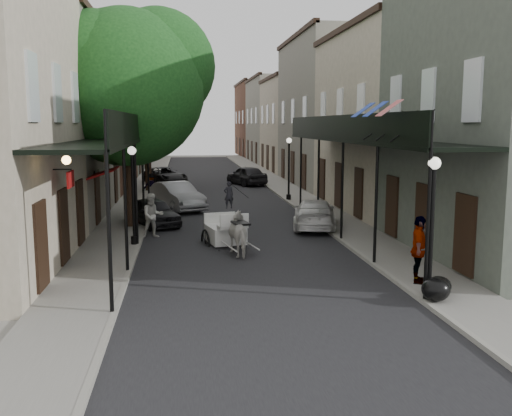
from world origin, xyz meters
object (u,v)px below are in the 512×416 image
object	(u,v)px
tree_far	(152,106)
lamppost_right_far	(289,168)
lamppost_left	(133,194)
pedestrian_sidewalk_right	(419,250)
horse	(241,234)
lamppost_right_near	(432,226)
tree_near	(136,82)
car_left_mid	(177,196)
pedestrian_walking	(153,216)
carriage	(223,218)
car_left_near	(154,212)
pedestrian_sidewalk_left	(151,186)
car_right_far	(247,175)
car_right_near	(314,214)
car_left_far	(165,176)

from	to	relation	value
tree_far	lamppost_right_far	distance (m)	11.05
lamppost_left	pedestrian_sidewalk_right	world-z (taller)	lamppost_left
tree_far	horse	distance (m)	21.04
lamppost_right_near	lamppost_right_far	size ratio (longest dim) A/B	1.00
pedestrian_sidewalk_right	tree_far	bearing A→B (deg)	42.54
tree_near	tree_far	size ratio (longest dim) A/B	1.12
car_left_mid	pedestrian_sidewalk_right	bearing A→B (deg)	-90.18
tree_near	lamppost_right_near	world-z (taller)	tree_near
tree_far	pedestrian_walking	distance (m)	17.14
carriage	car_left_near	bearing A→B (deg)	112.44
pedestrian_walking	pedestrian_sidewalk_left	distance (m)	12.05
car_right_far	car_right_near	bearing A→B (deg)	73.39
car_left_near	car_right_far	size ratio (longest dim) A/B	0.86
lamppost_right_near	carriage	distance (m)	9.79
car_left_far	horse	bearing A→B (deg)	-105.00
pedestrian_walking	car_left_near	xyz separation A→B (m)	(-0.10, 2.82, -0.28)
car_right_far	lamppost_left	bearing A→B (deg)	53.07
tree_far	lamppost_right_near	distance (m)	27.74
horse	car_right_far	world-z (taller)	horse
tree_far	lamppost_right_far	xyz separation A→B (m)	(8.35, -6.18, -3.79)
horse	car_left_far	distance (m)	24.90
lamppost_right_far	pedestrian_walking	world-z (taller)	lamppost_right_far
carriage	car_left_far	distance (m)	22.56
tree_far	pedestrian_sidewalk_right	bearing A→B (deg)	-70.64
lamppost_right_far	car_left_mid	size ratio (longest dim) A/B	0.81
lamppost_left	tree_near	bearing A→B (deg)	91.34
horse	pedestrian_sidewalk_left	size ratio (longest dim) A/B	1.20
lamppost_left	lamppost_right_far	size ratio (longest dim) A/B	1.00
car_left_mid	car_right_near	bearing A→B (deg)	-69.91
tree_near	lamppost_left	world-z (taller)	tree_near
carriage	pedestrian_sidewalk_left	distance (m)	13.79
lamppost_right_near	car_left_near	size ratio (longest dim) A/B	0.99
pedestrian_walking	car_right_near	xyz separation A→B (m)	(7.10, 1.22, -0.27)
pedestrian_sidewalk_left	pedestrian_sidewalk_right	size ratio (longest dim) A/B	0.77
tree_near	car_left_mid	bearing A→B (deg)	72.96
lamppost_left	car_left_mid	xyz separation A→B (m)	(1.50, 9.39, -1.29)
tree_far	car_left_far	xyz separation A→B (m)	(0.65, 4.66, -5.17)
pedestrian_walking	car_left_far	bearing A→B (deg)	75.78
tree_near	tree_far	distance (m)	14.02
horse	lamppost_right_far	bearing A→B (deg)	-119.82
pedestrian_walking	pedestrian_sidewalk_right	size ratio (longest dim) A/B	0.94
tree_near	pedestrian_sidewalk_left	distance (m)	11.15
car_left_mid	car_right_far	size ratio (longest dim) A/B	1.05
lamppost_right_near	carriage	xyz separation A→B (m)	(-4.80, 8.47, -1.07)
car_left_near	car_left_far	bearing A→B (deg)	65.76
horse	pedestrian_sidewalk_left	distance (m)	16.15
pedestrian_sidewalk_right	car_left_mid	bearing A→B (deg)	47.03
lamppost_right_far	car_left_far	distance (m)	13.36
carriage	lamppost_right_near	bearing A→B (deg)	-73.02
lamppost_right_far	car_left_far	xyz separation A→B (m)	(-7.70, 10.84, -1.38)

